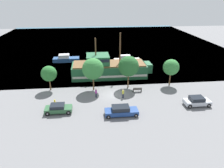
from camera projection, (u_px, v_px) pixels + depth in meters
ground_plane at (112, 95)px, 38.42m from camera, size 160.00×160.00×0.00m
water_surface at (99, 42)px, 78.75m from camera, size 80.00×80.00×0.00m
pirate_ship at (108, 68)px, 46.29m from camera, size 16.79×5.80×9.19m
moored_boat_dockside at (126, 60)px, 56.13m from camera, size 6.68×1.81×1.85m
moored_boat_outer at (66, 59)px, 56.72m from camera, size 6.65×2.50×1.87m
parked_car_curb_front at (121, 111)px, 31.78m from camera, size 4.83×1.91×1.44m
parked_car_curb_mid at (197, 101)px, 34.54m from camera, size 4.03×1.98×1.47m
parked_car_curb_rear at (58, 108)px, 32.49m from camera, size 3.97×1.88×1.33m
fire_hydrant at (55, 102)px, 35.11m from camera, size 0.42×0.25×0.76m
bench_promenade_east at (137, 90)px, 39.39m from camera, size 1.61×0.45×0.85m
pedestrian_walking_near at (96, 93)px, 37.18m from camera, size 0.32×0.32×1.57m
pedestrian_walking_far at (123, 94)px, 36.93m from camera, size 0.32×0.32×1.58m
tree_row_east at (49, 74)px, 39.13m from camera, size 2.82×2.82×4.59m
tree_row_mideast at (93, 69)px, 38.81m from camera, size 3.86×3.86×6.00m
tree_row_midwest at (129, 66)px, 39.85m from camera, size 3.77×3.77×6.05m
tree_row_west at (171, 67)px, 41.12m from camera, size 3.03×3.03×5.12m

